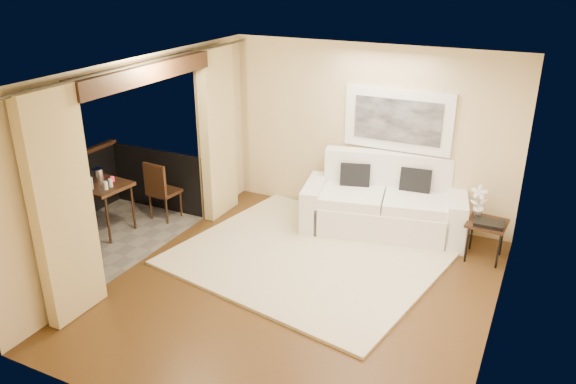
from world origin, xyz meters
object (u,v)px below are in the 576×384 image
Objects in this scene: sofa at (384,205)px; balcony_chair_near at (68,220)px; balcony_chair_far at (160,187)px; ice_bucket at (98,175)px; orchid at (479,201)px; bistro_table at (104,190)px; side_table at (487,226)px.

balcony_chair_near is at bearing -153.45° from sofa.
balcony_chair_far is 4.77× the size of ice_bucket.
orchid is 0.58× the size of bistro_table.
balcony_chair_near reaches higher than side_table.
side_table is 4.82m from balcony_chair_far.
sofa reaches higher than balcony_chair_far.
ice_bucket is (-5.16, -1.70, 0.10)m from orchid.
bistro_table is (-5.02, -1.77, -0.08)m from orchid.
side_table is 2.75× the size of ice_bucket.
orchid is at bearing 18.20° from ice_bucket.
orchid is at bearing 142.64° from side_table.
sofa is 4.47m from balcony_chair_near.
balcony_chair_near reaches higher than ice_bucket.
balcony_chair_far is (0.44, 0.71, -0.14)m from bistro_table.
ice_bucket is at bearing -163.51° from side_table.
sofa is 4.26m from ice_bucket.
orchid is (-0.16, 0.12, 0.28)m from side_table.
side_table is at bearing -22.00° from sofa.
orchid is 0.43× the size of balcony_chair_near.
ice_bucket reaches higher than bistro_table.
bistro_table is 0.81× the size of balcony_chair_far.
side_table is 5.43m from bistro_table.
bistro_table is at bearing -162.36° from side_table.
orchid is at bearing -18.12° from sofa.
side_table is 0.71× the size of bistro_table.
balcony_chair_far is at bearing -168.79° from side_table.
orchid reaches higher than balcony_chair_far.
balcony_chair_far is 0.92× the size of balcony_chair_near.
orchid is 5.51m from balcony_chair_near.
side_table is 1.22× the size of orchid.
balcony_chair_far is (-4.73, -0.94, 0.06)m from side_table.
ice_bucket is at bearing 154.94° from bistro_table.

